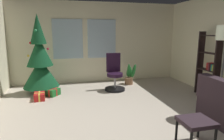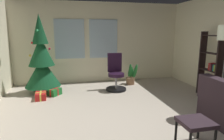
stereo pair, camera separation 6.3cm
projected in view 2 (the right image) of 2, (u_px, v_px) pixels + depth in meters
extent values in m
cube|color=#B9AD9B|center=(129.00, 129.00, 3.35)|extent=(5.27, 6.38, 0.10)
cube|color=#EDE4C1|center=(99.00, 43.00, 6.19)|extent=(5.27, 0.10, 2.52)
cube|color=silver|center=(70.00, 39.00, 5.91)|extent=(0.90, 0.03, 1.20)
cube|color=silver|center=(103.00, 39.00, 6.14)|extent=(0.90, 0.03, 1.20)
cube|color=#2E2129|center=(222.00, 91.00, 3.71)|extent=(0.91, 0.19, 0.20)
cube|color=#2E2129|center=(196.00, 122.00, 2.70)|extent=(0.44, 0.40, 0.06)
cylinder|color=black|center=(215.00, 140.00, 2.62)|extent=(0.04, 0.04, 0.33)
cylinder|color=black|center=(176.00, 131.00, 2.86)|extent=(0.04, 0.04, 0.33)
cylinder|color=black|center=(199.00, 128.00, 2.94)|extent=(0.04, 0.04, 0.33)
cylinder|color=#4C331E|center=(44.00, 89.00, 5.25)|extent=(0.12, 0.12, 0.16)
cone|color=#124827|center=(42.00, 72.00, 5.16)|extent=(0.93, 0.93, 0.77)
cone|color=#124827|center=(41.00, 51.00, 5.05)|extent=(0.67, 0.67, 0.77)
cone|color=#124827|center=(39.00, 29.00, 4.94)|extent=(0.41, 0.41, 0.77)
sphere|color=red|center=(32.00, 43.00, 4.87)|extent=(0.05, 0.05, 0.05)
sphere|color=gold|center=(30.00, 56.00, 5.03)|extent=(0.07, 0.07, 0.07)
sphere|color=silver|center=(45.00, 37.00, 5.15)|extent=(0.06, 0.06, 0.06)
sphere|color=blue|center=(45.00, 42.00, 5.21)|extent=(0.06, 0.06, 0.06)
sphere|color=#1E8C4C|center=(37.00, 30.00, 4.79)|extent=(0.06, 0.06, 0.06)
sphere|color=#B21433|center=(49.00, 49.00, 5.22)|extent=(0.06, 0.06, 0.06)
cube|color=red|center=(41.00, 96.00, 4.67)|extent=(0.27, 0.37, 0.17)
cube|color=#EAD84C|center=(41.00, 96.00, 4.67)|extent=(0.06, 0.36, 0.17)
cube|color=#EAD84C|center=(41.00, 96.00, 4.67)|extent=(0.25, 0.06, 0.17)
cube|color=#1E722D|center=(55.00, 92.00, 4.96)|extent=(0.37, 0.38, 0.17)
cube|color=red|center=(55.00, 92.00, 4.96)|extent=(0.23, 0.26, 0.18)
cube|color=red|center=(55.00, 92.00, 4.96)|extent=(0.20, 0.17, 0.18)
cylinder|color=black|center=(116.00, 89.00, 5.40)|extent=(0.56, 0.56, 0.06)
cylinder|color=#B2B2B7|center=(116.00, 81.00, 5.35)|extent=(0.05, 0.05, 0.38)
cylinder|color=black|center=(116.00, 75.00, 5.32)|extent=(0.44, 0.44, 0.09)
cube|color=black|center=(115.00, 62.00, 5.44)|extent=(0.40, 0.08, 0.53)
cube|color=black|center=(219.00, 67.00, 4.45)|extent=(0.18, 0.04, 1.62)
cube|color=black|center=(202.00, 63.00, 5.03)|extent=(0.18, 0.04, 1.62)
cube|color=black|center=(208.00, 87.00, 4.85)|extent=(0.18, 0.56, 0.02)
cube|color=black|center=(209.00, 70.00, 4.77)|extent=(0.18, 0.56, 0.02)
cube|color=black|center=(211.00, 53.00, 4.68)|extent=(0.18, 0.56, 0.02)
cube|color=black|center=(213.00, 36.00, 4.60)|extent=(0.18, 0.56, 0.02)
cube|color=maroon|center=(215.00, 85.00, 4.63)|extent=(0.14, 0.05, 0.19)
cube|color=navy|center=(213.00, 84.00, 4.69)|extent=(0.14, 0.07, 0.19)
cube|color=beige|center=(211.00, 83.00, 4.76)|extent=(0.15, 0.05, 0.20)
cube|color=#3E7136|center=(209.00, 83.00, 4.82)|extent=(0.17, 0.05, 0.15)
cube|color=#813E66|center=(207.00, 82.00, 4.88)|extent=(0.16, 0.07, 0.21)
cube|color=#BF761D|center=(205.00, 82.00, 4.96)|extent=(0.16, 0.05, 0.17)
cube|color=#40574D|center=(204.00, 81.00, 5.02)|extent=(0.14, 0.07, 0.16)
cube|color=olive|center=(217.00, 68.00, 4.54)|extent=(0.15, 0.04, 0.15)
cube|color=#187777|center=(216.00, 68.00, 4.59)|extent=(0.14, 0.05, 0.15)
cube|color=maroon|center=(213.00, 67.00, 4.65)|extent=(0.17, 0.05, 0.17)
cube|color=maroon|center=(212.00, 67.00, 4.71)|extent=(0.15, 0.06, 0.18)
cylinder|color=slate|center=(219.00, 112.00, 3.89)|extent=(0.28, 0.28, 0.03)
cylinder|color=slate|center=(223.00, 77.00, 3.74)|extent=(0.03, 0.03, 1.42)
cylinder|color=#886043|center=(130.00, 81.00, 6.00)|extent=(0.25, 0.25, 0.21)
ellipsoid|color=#247630|center=(132.00, 72.00, 6.02)|extent=(0.17, 0.16, 0.34)
ellipsoid|color=#247630|center=(130.00, 71.00, 6.00)|extent=(0.12, 0.13, 0.42)
ellipsoid|color=#247630|center=(135.00, 71.00, 5.94)|extent=(0.23, 0.18, 0.45)
ellipsoid|color=#247630|center=(130.00, 71.00, 6.08)|extent=(0.18, 0.15, 0.36)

